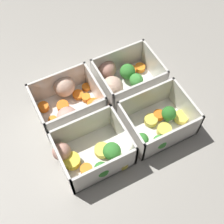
# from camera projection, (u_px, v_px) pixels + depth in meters

# --- Properties ---
(ground_plane) EXTENTS (4.00, 4.00, 0.00)m
(ground_plane) POSITION_uv_depth(u_px,v_px,m) (112.00, 118.00, 0.71)
(ground_plane) COLOR gray
(container_near_left) EXTENTS (0.15, 0.13, 0.07)m
(container_near_left) POSITION_uv_depth(u_px,v_px,m) (122.00, 78.00, 0.74)
(container_near_left) COLOR silver
(container_near_left) RESTS_ON ground_plane
(container_near_right) EXTENTS (0.16, 0.15, 0.07)m
(container_near_right) POSITION_uv_depth(u_px,v_px,m) (72.00, 103.00, 0.70)
(container_near_right) COLOR silver
(container_near_right) RESTS_ON ground_plane
(container_far_left) EXTENTS (0.15, 0.12, 0.07)m
(container_far_left) POSITION_uv_depth(u_px,v_px,m) (159.00, 123.00, 0.68)
(container_far_left) COLOR silver
(container_far_left) RESTS_ON ground_plane
(container_far_right) EXTENTS (0.15, 0.12, 0.07)m
(container_far_right) POSITION_uv_depth(u_px,v_px,m) (92.00, 153.00, 0.64)
(container_far_right) COLOR silver
(container_far_right) RESTS_ON ground_plane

